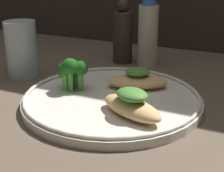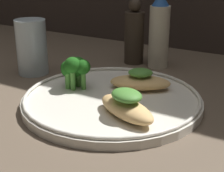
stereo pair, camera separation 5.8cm
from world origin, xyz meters
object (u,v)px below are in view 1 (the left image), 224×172
(broccoli_bunch, at_px, (72,69))
(pepper_grinder, at_px, (123,35))
(drinking_glass, at_px, (22,49))
(plate, at_px, (112,99))
(sauce_bottle, at_px, (148,31))

(broccoli_bunch, distance_m, pepper_grinder, 0.23)
(broccoli_bunch, height_order, drinking_glass, drinking_glass)
(plate, relative_size, sauce_bottle, 1.82)
(broccoli_bunch, height_order, pepper_grinder, pepper_grinder)
(sauce_bottle, relative_size, drinking_glass, 1.44)
(drinking_glass, bearing_deg, broccoli_bunch, -19.27)
(pepper_grinder, relative_size, drinking_glass, 1.28)
(broccoli_bunch, xyz_separation_m, sauce_bottle, (0.06, 0.23, 0.03))
(broccoli_bunch, relative_size, sauce_bottle, 0.36)
(plate, xyz_separation_m, drinking_glass, (-0.23, 0.06, 0.05))
(broccoli_bunch, xyz_separation_m, pepper_grinder, (0.00, 0.23, 0.02))
(sauce_bottle, height_order, drinking_glass, sauce_bottle)
(pepper_grinder, distance_m, drinking_glass, 0.23)
(sauce_bottle, xyz_separation_m, drinking_glass, (-0.21, -0.18, -0.02))
(plate, height_order, pepper_grinder, pepper_grinder)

